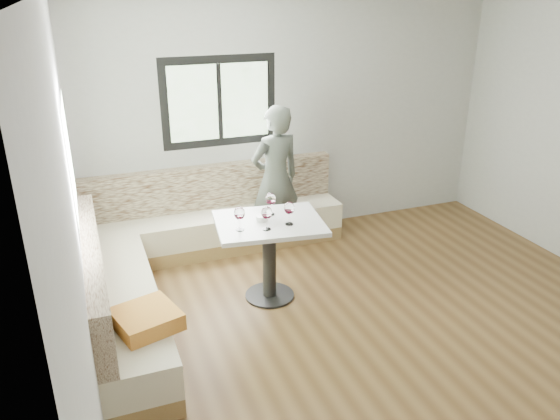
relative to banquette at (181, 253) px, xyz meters
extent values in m
cube|color=brown|center=(1.59, -1.62, -0.33)|extent=(5.00, 5.00, 0.01)
cube|color=#B7B7B2|center=(1.59, 0.88, 1.07)|extent=(5.00, 0.01, 2.80)
cube|color=#B7B7B2|center=(-0.91, -1.62, 1.07)|extent=(0.01, 5.00, 2.80)
cube|color=black|center=(0.69, 0.87, 1.32)|extent=(1.30, 0.02, 1.00)
cube|color=black|center=(-0.90, -0.72, 1.32)|extent=(0.02, 1.30, 1.00)
cube|color=olive|center=(0.54, 0.61, -0.25)|extent=(2.90, 0.55, 0.16)
cube|color=beige|center=(0.54, 0.61, -0.03)|extent=(2.90, 0.55, 0.29)
cube|color=beige|center=(0.54, 0.81, 0.37)|extent=(2.90, 0.14, 0.50)
cube|color=olive|center=(-0.63, -0.79, -0.25)|extent=(0.55, 2.25, 0.16)
cube|color=beige|center=(-0.63, -0.79, -0.03)|extent=(0.55, 2.25, 0.29)
cube|color=beige|center=(-0.84, -0.79, 0.37)|extent=(0.14, 2.25, 0.50)
cube|color=gold|center=(-0.52, -1.36, 0.18)|extent=(0.55, 0.55, 0.13)
cylinder|color=black|center=(0.74, -0.59, -0.32)|extent=(0.48, 0.48, 0.02)
cylinder|color=black|center=(0.74, -0.59, 0.05)|extent=(0.13, 0.13, 0.76)
cube|color=silver|center=(0.74, -0.59, 0.45)|extent=(1.08, 0.89, 0.04)
imported|color=#494F47|center=(1.19, 0.44, 0.50)|extent=(0.67, 0.51, 1.66)
cylinder|color=white|center=(0.69, -0.55, 0.50)|extent=(0.11, 0.11, 0.04)
sphere|color=black|center=(0.70, -0.54, 0.51)|extent=(0.02, 0.02, 0.02)
sphere|color=black|center=(0.67, -0.54, 0.51)|extent=(0.02, 0.02, 0.02)
sphere|color=black|center=(0.69, -0.56, 0.51)|extent=(0.02, 0.02, 0.02)
cylinder|color=white|center=(0.43, -0.69, 0.48)|extent=(0.07, 0.07, 0.01)
cylinder|color=white|center=(0.43, -0.69, 0.53)|extent=(0.01, 0.01, 0.10)
ellipsoid|color=white|center=(0.43, -0.69, 0.64)|extent=(0.10, 0.10, 0.12)
cylinder|color=#490314|center=(0.43, -0.69, 0.61)|extent=(0.07, 0.07, 0.02)
cylinder|color=white|center=(0.66, -0.76, 0.48)|extent=(0.07, 0.07, 0.01)
cylinder|color=white|center=(0.66, -0.76, 0.53)|extent=(0.01, 0.01, 0.10)
ellipsoid|color=white|center=(0.66, -0.76, 0.64)|extent=(0.10, 0.10, 0.12)
cylinder|color=#490314|center=(0.66, -0.76, 0.61)|extent=(0.07, 0.07, 0.02)
cylinder|color=white|center=(0.89, -0.73, 0.48)|extent=(0.07, 0.07, 0.01)
cylinder|color=white|center=(0.89, -0.73, 0.53)|extent=(0.01, 0.01, 0.10)
ellipsoid|color=white|center=(0.89, -0.73, 0.64)|extent=(0.10, 0.10, 0.12)
cylinder|color=#490314|center=(0.89, -0.73, 0.61)|extent=(0.07, 0.07, 0.02)
cylinder|color=white|center=(0.81, -0.45, 0.48)|extent=(0.07, 0.07, 0.01)
cylinder|color=white|center=(0.81, -0.45, 0.53)|extent=(0.01, 0.01, 0.10)
ellipsoid|color=white|center=(0.81, -0.45, 0.64)|extent=(0.10, 0.10, 0.12)
cylinder|color=#490314|center=(0.81, -0.45, 0.61)|extent=(0.07, 0.07, 0.02)
camera|label=1|loc=(-0.81, -4.97, 2.51)|focal=35.00mm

